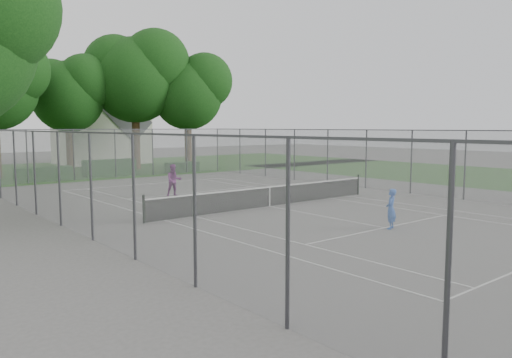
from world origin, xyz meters
TOP-DOWN VIEW (x-y plane):
  - ground at (0.00, 0.00)m, footprint 120.00×120.00m
  - grass_far at (0.00, 26.00)m, footprint 60.00×20.00m
  - grass_right at (22.00, 0.00)m, footprint 16.00×40.00m
  - court_markings at (0.00, 0.00)m, footprint 11.03×23.83m
  - tennis_net at (0.00, 0.00)m, footprint 12.87×0.10m
  - perimeter_fence at (0.00, 0.00)m, footprint 18.08×34.08m
  - tree_far_midleft at (-0.58, 24.33)m, footprint 6.69×6.11m
  - tree_far_midright at (4.60, 22.72)m, footprint 8.36×7.63m
  - tree_far_right at (8.74, 20.96)m, footprint 7.08×6.46m
  - hedge_left at (-4.59, 18.45)m, footprint 3.67×1.10m
  - hedge_mid at (0.29, 18.76)m, footprint 3.87×1.10m
  - hedge_right at (5.99, 17.70)m, footprint 2.72×1.00m
  - house at (4.92, 31.36)m, footprint 8.13×6.30m
  - girl_player at (0.02, -6.64)m, footprint 0.63×0.53m
  - woman_player at (-1.67, 5.84)m, footprint 0.97×0.85m

SIDE VIEW (x-z plane):
  - ground at x=0.00m, z-range 0.00..0.00m
  - grass_far at x=0.00m, z-range 0.00..0.00m
  - grass_right at x=22.00m, z-range 0.00..0.00m
  - court_markings at x=0.00m, z-range 0.00..0.01m
  - hedge_right at x=5.99m, z-range 0.00..0.82m
  - hedge_left at x=-4.59m, z-range 0.00..0.92m
  - tennis_net at x=0.00m, z-range -0.04..1.06m
  - hedge_mid at x=0.29m, z-range 0.00..1.22m
  - girl_player at x=0.02m, z-range 0.00..1.47m
  - woman_player at x=-1.67m, z-range 0.00..1.70m
  - perimeter_fence at x=0.00m, z-range 0.05..3.57m
  - house at x=4.92m, z-range -0.99..9.14m
  - tree_far_midleft at x=-0.58m, z-range 1.80..11.41m
  - tree_far_right at x=8.74m, z-range 1.90..12.08m
  - tree_far_midright at x=4.60m, z-range 2.25..14.27m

